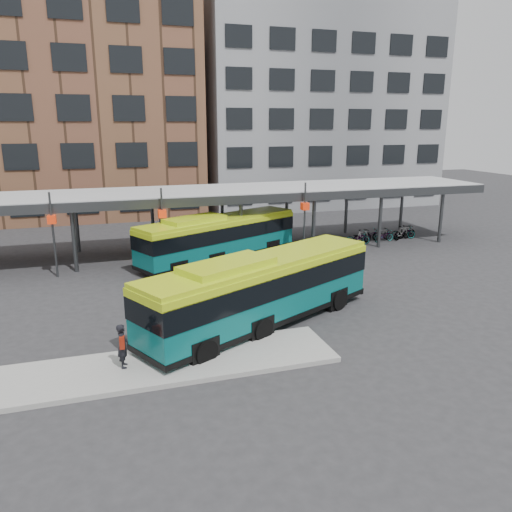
# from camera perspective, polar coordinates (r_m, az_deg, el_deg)

# --- Properties ---
(ground) EXTENTS (120.00, 120.00, 0.00)m
(ground) POSITION_cam_1_polar(r_m,az_deg,el_deg) (22.00, 0.79, -7.49)
(ground) COLOR #28282B
(ground) RESTS_ON ground
(boarding_island) EXTENTS (14.00, 3.00, 0.18)m
(boarding_island) POSITION_cam_1_polar(r_m,az_deg,el_deg) (18.32, -13.06, -12.43)
(boarding_island) COLOR gray
(boarding_island) RESTS_ON ground
(canopy) EXTENTS (40.00, 6.53, 4.80)m
(canopy) POSITION_cam_1_polar(r_m,az_deg,el_deg) (33.10, -6.32, 7.04)
(canopy) COLOR #999B9E
(canopy) RESTS_ON ground
(building_brick) EXTENTS (26.00, 14.00, 22.00)m
(building_brick) POSITION_cam_1_polar(r_m,az_deg,el_deg) (51.50, -22.47, 16.74)
(building_brick) COLOR brown
(building_brick) RESTS_ON ground
(building_grey) EXTENTS (24.00, 14.00, 20.00)m
(building_grey) POSITION_cam_1_polar(r_m,az_deg,el_deg) (56.01, 6.35, 16.47)
(building_grey) COLOR slate
(building_grey) RESTS_ON ground
(bus_front) EXTENTS (11.44, 7.41, 3.19)m
(bus_front) POSITION_cam_1_polar(r_m,az_deg,el_deg) (21.04, 0.62, -3.72)
(bus_front) COLOR #075756
(bus_front) RESTS_ON ground
(bus_rear) EXTENTS (10.92, 6.90, 3.03)m
(bus_rear) POSITION_cam_1_polar(r_m,az_deg,el_deg) (31.13, -4.30, 2.24)
(bus_rear) COLOR #075756
(bus_rear) RESTS_ON ground
(pedestrian) EXTENTS (0.43, 0.64, 1.58)m
(pedestrian) POSITION_cam_1_polar(r_m,az_deg,el_deg) (18.05, -14.98, -9.85)
(pedestrian) COLOR black
(pedestrian) RESTS_ON boarding_island
(bike_rack) EXTENTS (6.21, 1.58, 1.06)m
(bike_rack) POSITION_cam_1_polar(r_m,az_deg,el_deg) (37.87, 14.36, 2.39)
(bike_rack) COLOR slate
(bike_rack) RESTS_ON ground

